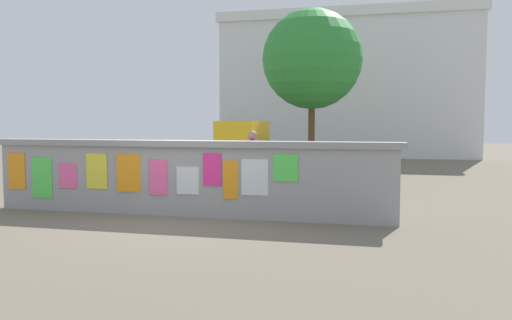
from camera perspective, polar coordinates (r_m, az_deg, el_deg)
The scene contains 8 objects.
ground at distance 17.55m, azimuth 1.65°, elevation -1.63°, with size 60.00×60.00×0.00m, color #6B6051.
poster_wall at distance 9.83m, azimuth -8.12°, elevation -1.92°, with size 8.23×0.42×1.46m.
auto_rickshaw_truck at distance 14.71m, azimuth 2.02°, elevation 0.74°, with size 3.76×1.96×1.85m.
motorcycle at distance 12.92m, azimuth -13.19°, elevation -1.81°, with size 1.90×0.56×0.87m.
bicycle_near at distance 10.75m, azimuth 8.12°, elevation -3.49°, with size 1.70×0.44×0.95m.
person_walking at distance 11.67m, azimuth -0.41°, elevation 0.24°, with size 0.41×0.41×1.62m.
tree_roadside at distance 19.66m, azimuth 6.38°, elevation 11.27°, with size 3.80×3.80×6.12m.
building_background at distance 29.32m, azimuth 10.41°, elevation 8.16°, with size 13.51×6.93×7.61m.
Camera 1 is at (3.62, -9.08, 1.81)m, focal length 35.27 mm.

